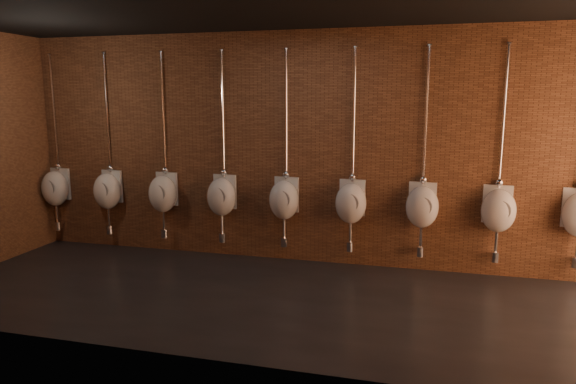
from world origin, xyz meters
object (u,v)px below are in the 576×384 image
urinal_2 (163,193)px  urinal_3 (222,196)px  urinal_6 (422,206)px  urinal_5 (351,202)px  urinal_1 (108,190)px  urinal_0 (55,187)px  urinal_4 (284,199)px  urinal_7 (498,209)px

urinal_2 → urinal_3: bearing=0.0°
urinal_2 → urinal_6: same height
urinal_3 → urinal_5: same height
urinal_1 → urinal_6: size_ratio=1.00×
urinal_2 → urinal_5: (2.79, 0.00, 0.00)m
urinal_5 → urinal_1: bearing=180.0°
urinal_0 → urinal_4: (3.72, 0.00, 0.00)m
urinal_4 → urinal_1: bearing=180.0°
urinal_5 → urinal_7: 1.86m
urinal_3 → urinal_6: size_ratio=1.00×
urinal_0 → urinal_7: same height
urinal_4 → urinal_7: same height
urinal_3 → urinal_1: bearing=180.0°
urinal_1 → urinal_7: (5.58, 0.00, 0.00)m
urinal_1 → urinal_5: (3.72, 0.00, 0.00)m
urinal_1 → urinal_6: same height
urinal_3 → urinal_4: same height
urinal_1 → urinal_6: (4.65, 0.00, 0.00)m
urinal_3 → urinal_0: bearing=180.0°
urinal_6 → urinal_7: 0.93m
urinal_3 → urinal_5: (1.86, 0.00, 0.00)m
urinal_0 → urinal_7: (6.51, 0.00, 0.00)m
urinal_2 → urinal_4: size_ratio=1.00×
urinal_4 → urinal_7: bearing=0.0°
urinal_0 → urinal_2: same height
urinal_6 → urinal_0: bearing=180.0°
urinal_4 → urinal_0: bearing=180.0°
urinal_3 → urinal_6: bearing=0.0°
urinal_0 → urinal_6: (5.58, 0.00, 0.00)m
urinal_3 → urinal_5: 1.86m
urinal_2 → urinal_6: 3.72m
urinal_3 → urinal_7: (3.72, 0.00, 0.00)m
urinal_4 → urinal_7: 2.79m
urinal_1 → urinal_4: same height
urinal_0 → urinal_3: 2.79m
urinal_2 → urinal_7: (4.65, 0.00, 0.00)m
urinal_6 → urinal_1: bearing=180.0°
urinal_0 → urinal_5: same height
urinal_6 → urinal_7: size_ratio=1.00×
urinal_1 → urinal_2: bearing=0.0°
urinal_0 → urinal_2: (1.86, 0.00, 0.00)m
urinal_1 → urinal_5: size_ratio=1.00×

